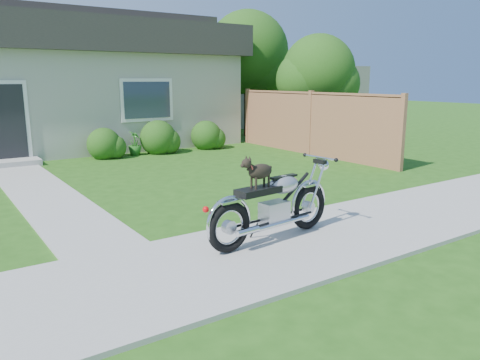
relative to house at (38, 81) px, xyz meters
name	(u,v)px	position (x,y,z in m)	size (l,w,h in m)	color
ground	(250,255)	(0.00, -11.99, -2.16)	(80.00, 80.00, 0.00)	#235114
sidewalk	(250,253)	(0.00, -11.99, -2.14)	(24.00, 2.20, 0.04)	#9E9B93
walkway	(42,193)	(-1.50, -6.99, -2.14)	(1.20, 8.00, 0.03)	#9E9B93
house	(38,81)	(0.00, 0.00, 0.00)	(12.60, 7.03, 4.50)	#B4B0A3
fence	(310,123)	(6.30, -6.24, -1.22)	(0.12, 6.62, 1.90)	#9D6E46
tree_near	(322,75)	(7.86, -5.08, 0.21)	(2.49, 2.41, 3.69)	#3D2B1C
tree_far	(251,56)	(7.61, -1.38, 0.95)	(3.16, 3.16, 4.84)	#3D2B1C
shrub_row	(67,146)	(-0.08, -3.49, -1.72)	(10.21, 1.13, 1.13)	#234D14
potted_plant_right	(135,143)	(1.87, -3.44, -1.80)	(0.40, 0.40, 0.71)	#21601A
motorcycle_with_dog	(274,203)	(0.56, -11.77, -1.60)	(2.22, 0.60, 1.19)	black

